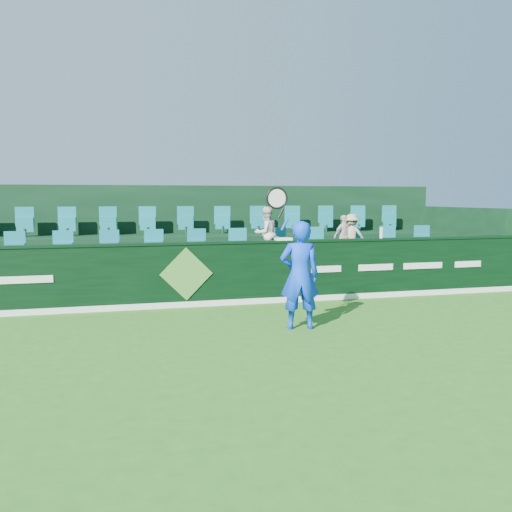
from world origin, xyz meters
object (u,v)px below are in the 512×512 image
object	(u,v)px
spectator_middle	(344,236)
drinks_bottle	(381,233)
tennis_player	(299,274)
spectator_right	(351,236)
towel	(283,239)
spectator_left	(266,233)

from	to	relation	value
spectator_middle	drinks_bottle	world-z (taller)	spectator_middle
tennis_player	spectator_right	xyz separation A→B (m)	(2.64, 3.65, 0.38)
spectator_right	spectator_middle	bearing A→B (deg)	19.84
towel	spectator_right	bearing A→B (deg)	27.91
tennis_player	towel	xyz separation A→B (m)	(0.52, 2.53, 0.42)
spectator_left	spectator_right	world-z (taller)	spectator_left
spectator_left	drinks_bottle	world-z (taller)	spectator_left
towel	spectator_middle	bearing A→B (deg)	30.25
spectator_left	drinks_bottle	size ratio (longest dim) A/B	5.07
spectator_left	drinks_bottle	bearing A→B (deg)	136.06
drinks_bottle	tennis_player	bearing A→B (deg)	-138.55
tennis_player	towel	bearing A→B (deg)	78.31
tennis_player	spectator_left	world-z (taller)	tennis_player
spectator_left	spectator_middle	bearing A→B (deg)	161.00
spectator_middle	drinks_bottle	bearing A→B (deg)	94.57
drinks_bottle	spectator_middle	bearing A→B (deg)	110.46
tennis_player	towel	world-z (taller)	tennis_player
drinks_bottle	towel	bearing A→B (deg)	180.00
spectator_middle	spectator_right	bearing A→B (deg)	164.11
spectator_right	towel	size ratio (longest dim) A/B	3.03
spectator_middle	drinks_bottle	xyz separation A→B (m)	(0.42, -1.12, 0.15)
towel	tennis_player	bearing A→B (deg)	-101.69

